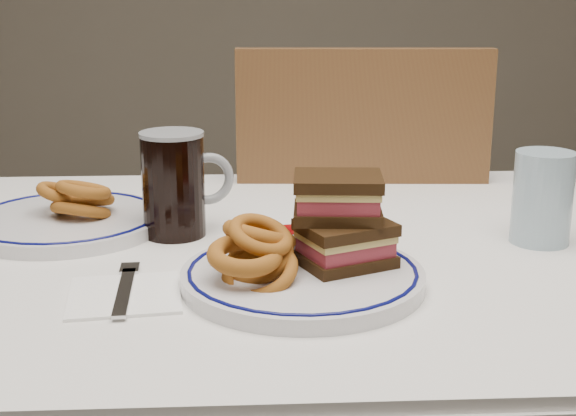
{
  "coord_description": "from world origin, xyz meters",
  "views": [
    {
      "loc": [
        -0.01,
        -1.06,
        1.11
      ],
      "look_at": [
        0.04,
        -0.14,
        0.85
      ],
      "focal_mm": 50.0,
      "sensor_mm": 36.0,
      "label": 1
    }
  ],
  "objects_px": {
    "chair_far": "(354,266)",
    "beer_mug": "(176,183)",
    "far_plate": "(66,221)",
    "main_plate": "(303,276)",
    "reuben_sandwich": "(342,220)"
  },
  "relations": [
    {
      "from": "chair_far",
      "to": "far_plate",
      "type": "distance_m",
      "value": 0.66
    },
    {
      "from": "chair_far",
      "to": "beer_mug",
      "type": "bearing_deg",
      "value": -126.95
    },
    {
      "from": "main_plate",
      "to": "reuben_sandwich",
      "type": "xyz_separation_m",
      "value": [
        0.05,
        0.02,
        0.06
      ]
    },
    {
      "from": "reuben_sandwich",
      "to": "beer_mug",
      "type": "xyz_separation_m",
      "value": [
        -0.22,
        0.19,
        0.0
      ]
    },
    {
      "from": "chair_far",
      "to": "beer_mug",
      "type": "distance_m",
      "value": 0.61
    },
    {
      "from": "main_plate",
      "to": "reuben_sandwich",
      "type": "relative_size",
      "value": 2.25
    },
    {
      "from": "reuben_sandwich",
      "to": "beer_mug",
      "type": "height_order",
      "value": "beer_mug"
    },
    {
      "from": "main_plate",
      "to": "reuben_sandwich",
      "type": "distance_m",
      "value": 0.08
    },
    {
      "from": "chair_far",
      "to": "far_plate",
      "type": "relative_size",
      "value": 3.41
    },
    {
      "from": "beer_mug",
      "to": "far_plate",
      "type": "distance_m",
      "value": 0.18
    },
    {
      "from": "beer_mug",
      "to": "main_plate",
      "type": "bearing_deg",
      "value": -51.34
    },
    {
      "from": "chair_far",
      "to": "reuben_sandwich",
      "type": "bearing_deg",
      "value": -99.52
    },
    {
      "from": "chair_far",
      "to": "far_plate",
      "type": "height_order",
      "value": "chair_far"
    },
    {
      "from": "reuben_sandwich",
      "to": "far_plate",
      "type": "bearing_deg",
      "value": 149.71
    },
    {
      "from": "main_plate",
      "to": "beer_mug",
      "type": "bearing_deg",
      "value": 128.66
    }
  ]
}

